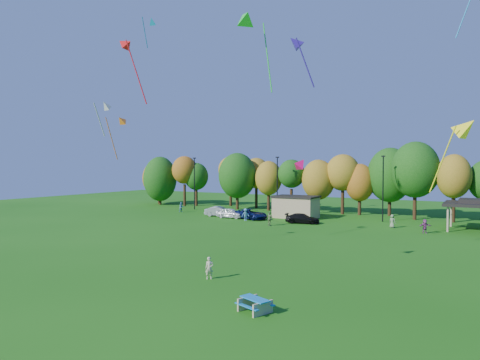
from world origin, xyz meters
The scene contains 23 objects.
ground centered at (0.00, 0.00, 0.00)m, with size 160.00×160.00×0.00m, color #19600F.
tree_line centered at (-1.03, 45.51, 5.91)m, with size 93.57×10.55×11.15m.
lamp_posts centered at (2.00, 40.00, 4.90)m, with size 64.50×0.25×9.09m.
utility_building centered at (-10.00, 38.00, 1.64)m, with size 6.30×4.30×3.25m.
picnic_table centered at (4.04, -0.67, 0.43)m, with size 2.07×1.90×0.73m.
kite_flyer centered at (-1.76, 3.50, 0.76)m, with size 0.55×0.36×1.51m, color beige.
car_a centered at (-18.22, 32.87, 0.73)m, with size 1.72×4.28×1.46m, color white.
car_b centered at (-20.72, 33.83, 0.74)m, with size 1.57×4.49×1.48m, color #9F9FA4.
car_c centered at (-15.03, 33.27, 0.73)m, with size 2.43×5.26×1.46m, color #0C174A.
car_d centered at (-6.87, 32.82, 0.66)m, with size 1.84×4.53×1.32m, color black.
far_person_0 centered at (-9.62, 28.57, 0.91)m, with size 1.06×0.44×1.81m, color #6C824F.
far_person_1 centered at (8.33, 32.16, 0.80)m, with size 1.49×0.48×1.61m, color #903C7F.
far_person_2 centered at (-14.76, 31.31, 0.86)m, with size 1.11×0.64×1.71m, color #5390B7.
far_person_3 centered at (-29.38, 35.51, 0.82)m, with size 0.80×0.62×1.65m, color #5489B9.
far_person_4 centered at (4.28, 34.64, 0.83)m, with size 0.81×0.53×1.66m, color gray.
kite_0 centered at (2.58, 9.13, 7.90)m, with size 1.38×1.51×1.22m.
kite_1 centered at (-14.88, 6.44, 13.01)m, with size 1.02×2.08×3.34m.
kite_2 centered at (13.15, 13.52, 10.37)m, with size 3.55×2.05×5.67m.
kite_5 centered at (-13.47, 7.31, 18.39)m, with size 3.67×1.35×6.30m.
kite_6 centered at (1.29, 10.95, 17.33)m, with size 2.70×1.69×4.45m.
kite_10 centered at (-3.80, 11.91, 20.35)m, with size 3.81×3.79×7.60m.
kite_11 centered at (-22.52, 15.65, 12.93)m, with size 1.12×3.14×5.36m.
kite_13 centered at (-25.61, 24.51, 27.41)m, with size 1.42×2.74×4.44m.
Camera 1 is at (14.67, -20.36, 7.78)m, focal length 32.00 mm.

